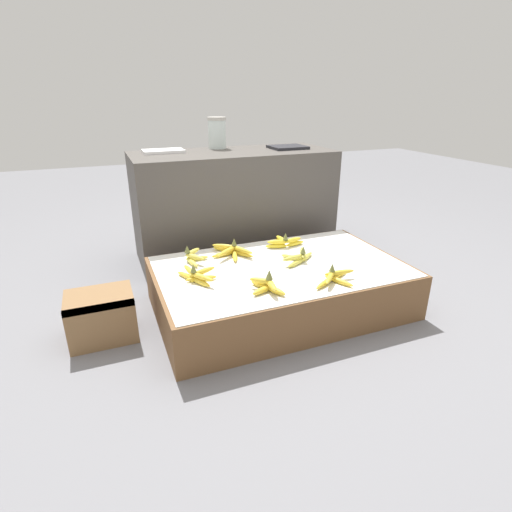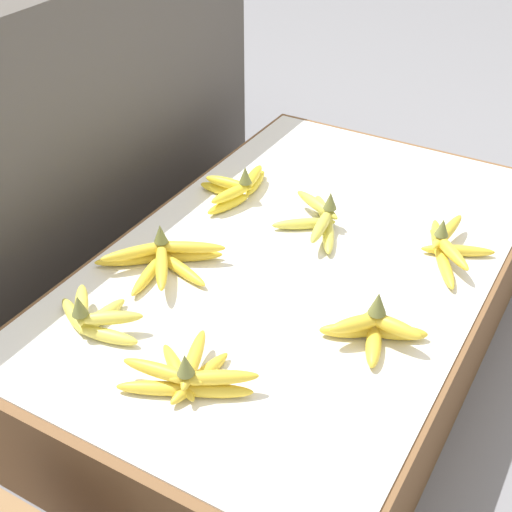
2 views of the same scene
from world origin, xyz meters
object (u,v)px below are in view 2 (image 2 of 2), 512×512
(banana_bunch_back_midleft, at_px, (162,258))
(banana_bunch_back_midright, at_px, (237,187))
(banana_bunch_front_midright, at_px, (447,246))
(banana_bunch_middle_midright, at_px, (320,218))
(banana_bunch_front_midleft, at_px, (375,328))
(banana_bunch_back_left, at_px, (94,317))
(banana_bunch_middle_left, at_px, (188,376))

(banana_bunch_back_midleft, height_order, banana_bunch_back_midright, banana_bunch_back_midright)
(banana_bunch_front_midright, bearing_deg, banana_bunch_middle_midright, 97.68)
(banana_bunch_front_midleft, bearing_deg, banana_bunch_front_midright, -5.13)
(banana_bunch_back_left, bearing_deg, banana_bunch_middle_left, -99.26)
(banana_bunch_back_midleft, bearing_deg, banana_bunch_front_midright, -55.69)
(banana_bunch_back_left, distance_m, banana_bunch_back_midright, 0.53)
(banana_bunch_front_midleft, height_order, banana_bunch_middle_left, banana_bunch_front_midleft)
(banana_bunch_front_midleft, bearing_deg, banana_bunch_back_left, 115.82)
(banana_bunch_middle_midright, bearing_deg, banana_bunch_front_midleft, -139.47)
(banana_bunch_back_midright, bearing_deg, banana_bunch_front_midright, -88.42)
(banana_bunch_middle_midright, bearing_deg, banana_bunch_back_left, 157.63)
(banana_bunch_back_midright, bearing_deg, banana_bunch_front_midleft, -123.39)
(banana_bunch_front_midright, distance_m, banana_bunch_back_midright, 0.50)
(banana_bunch_middle_midright, relative_size, banana_bunch_back_left, 1.09)
(banana_bunch_front_midright, height_order, banana_bunch_back_left, banana_bunch_back_left)
(banana_bunch_middle_left, relative_size, banana_bunch_back_midleft, 0.89)
(banana_bunch_front_midright, relative_size, banana_bunch_middle_midright, 1.06)
(banana_bunch_middle_midright, bearing_deg, banana_bunch_back_midright, 84.12)
(banana_bunch_front_midright, height_order, banana_bunch_back_midleft, banana_bunch_back_midleft)
(banana_bunch_front_midright, relative_size, banana_bunch_back_midright, 0.99)
(banana_bunch_back_midleft, bearing_deg, banana_bunch_middle_midright, -35.65)
(banana_bunch_front_midleft, relative_size, banana_bunch_middle_left, 0.84)
(banana_bunch_middle_midright, distance_m, banana_bunch_back_left, 0.55)
(banana_bunch_front_midleft, bearing_deg, banana_bunch_middle_left, 139.21)
(banana_bunch_front_midleft, distance_m, banana_bunch_back_midright, 0.56)
(banana_bunch_back_midleft, bearing_deg, banana_bunch_back_midright, 2.54)
(banana_bunch_front_midright, xyz_separation_m, banana_bunch_back_left, (-0.54, 0.48, 0.00))
(banana_bunch_middle_left, xyz_separation_m, banana_bunch_back_left, (0.04, 0.23, 0.00))
(banana_bunch_back_midright, bearing_deg, banana_bunch_middle_midright, -95.88)
(banana_bunch_middle_left, bearing_deg, banana_bunch_middle_midright, 2.45)
(banana_bunch_middle_left, distance_m, banana_bunch_middle_midright, 0.54)
(banana_bunch_front_midleft, bearing_deg, banana_bunch_back_midright, 56.61)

